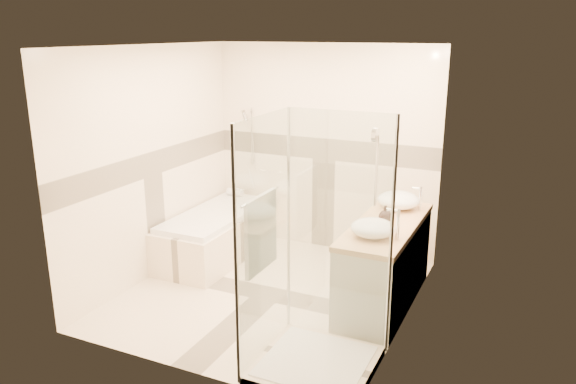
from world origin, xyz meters
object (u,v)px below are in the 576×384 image
at_px(shower_enclosure, 307,306).
at_px(vessel_sink_far, 373,228).
at_px(bathtub, 217,232).
at_px(vanity, 385,264).
at_px(amenity_bottle_b, 385,214).
at_px(amenity_bottle_a, 386,214).
at_px(vessel_sink_near, 398,200).

xyz_separation_m(shower_enclosure, vessel_sink_far, (0.27, 0.86, 0.43)).
distance_m(bathtub, vanity, 2.18).
relative_size(shower_enclosure, vessel_sink_far, 5.08).
bearing_deg(amenity_bottle_b, vanity, -29.58).
distance_m(shower_enclosure, amenity_bottle_a, 1.38).
height_order(shower_enclosure, vessel_sink_near, shower_enclosure).
relative_size(vessel_sink_near, vessel_sink_far, 1.08).
relative_size(vanity, amenity_bottle_b, 9.61).
relative_size(shower_enclosure, amenity_bottle_b, 12.10).
distance_m(vessel_sink_near, amenity_bottle_b, 0.51).
distance_m(vanity, vessel_sink_far, 0.65).
xyz_separation_m(vanity, vessel_sink_near, (-0.02, 0.52, 0.51)).
height_order(bathtub, shower_enclosure, shower_enclosure).
xyz_separation_m(shower_enclosure, vessel_sink_near, (0.27, 1.79, 0.43)).
bearing_deg(vessel_sink_far, vessel_sink_near, 90.00).
bearing_deg(shower_enclosure, vessel_sink_near, 81.32).
bearing_deg(bathtub, vanity, -9.25).
xyz_separation_m(bathtub, vessel_sink_near, (2.13, 0.17, 0.63)).
bearing_deg(bathtub, amenity_bottle_a, -8.83).
height_order(vanity, amenity_bottle_b, amenity_bottle_b).
height_order(bathtub, vessel_sink_far, vessel_sink_far).
bearing_deg(shower_enclosure, bathtub, 138.90).
distance_m(bathtub, vessel_sink_far, 2.34).
xyz_separation_m(bathtub, vessel_sink_far, (2.13, -0.76, 0.62)).
distance_m(vessel_sink_near, vessel_sink_far, 0.92).
bearing_deg(vessel_sink_near, vanity, -87.79).
bearing_deg(vanity, amenity_bottle_b, 150.42).
xyz_separation_m(bathtub, amenity_bottle_b, (2.13, -0.34, 0.63)).
xyz_separation_m(shower_enclosure, amenity_bottle_b, (0.27, 1.28, 0.43)).
distance_m(vanity, amenity_bottle_b, 0.51).
bearing_deg(amenity_bottle_a, bathtub, 171.17).
height_order(vessel_sink_near, amenity_bottle_b, vessel_sink_near).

